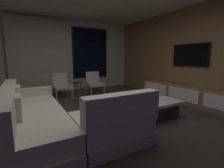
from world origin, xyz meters
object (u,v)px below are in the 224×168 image
Objects in this scene: sectional_couch at (53,119)px; book_stack_on_coffee_table at (143,99)px; mounted_tv at (190,55)px; accent_chair_by_curtain at (61,84)px; coffee_table at (146,106)px; media_console at (189,95)px; side_stool at (78,85)px; accent_chair_near_window at (94,82)px.

sectional_couch reaches higher than book_stack_on_coffee_table.
accent_chair_by_curtain is at bearing 142.95° from mounted_tv.
media_console is (1.59, 0.03, 0.06)m from coffee_table.
accent_chair_by_curtain is 0.54m from side_stool.
side_stool reaches higher than coffee_table.
side_stool is (-0.62, 2.62, -0.01)m from book_stack_on_coffee_table.
sectional_couch is 5.43× the size of side_stool.
accent_chair_by_curtain reaches higher than media_console.
book_stack_on_coffee_table is 2.69m from side_stool.
coffee_table is 2.89m from accent_chair_by_curtain.
accent_chair_by_curtain is (-1.16, 2.64, 0.05)m from book_stack_on_coffee_table.
sectional_couch is at bearing -175.67° from mounted_tv.
accent_chair_by_curtain reaches higher than book_stack_on_coffee_table.
book_stack_on_coffee_table is 2.89m from accent_chair_by_curtain.
coffee_table is 0.27m from book_stack_on_coffee_table.
coffee_table is at bearing -179.06° from media_console.
accent_chair_near_window reaches higher than coffee_table.
mounted_tv is at bearing 9.15° from book_stack_on_coffee_table.
coffee_table is 1.07× the size of mounted_tv.
accent_chair_near_window reaches higher than media_console.
side_stool is at bearing -2.40° from accent_chair_by_curtain.
accent_chair_near_window and accent_chair_by_curtain have the same top height.
side_stool is 3.45m from media_console.
side_stool is 3.58m from mounted_tv.
accent_chair_near_window is 1.14m from accent_chair_by_curtain.
media_console is at bearing 3.70° from book_stack_on_coffee_table.
book_stack_on_coffee_table is 0.29× the size of accent_chair_near_window.
side_stool is 0.15× the size of media_console.
book_stack_on_coffee_table is at bearing -0.73° from sectional_couch.
accent_chair_by_curtain is at bearing 75.05° from sectional_couch.
accent_chair_near_window is 1.70× the size of side_stool.
book_stack_on_coffee_table is 2.18m from mounted_tv.
book_stack_on_coffee_table is at bearing -176.30° from media_console.
coffee_table is at bearing 28.57° from book_stack_on_coffee_table.
side_stool reaches higher than book_stack_on_coffee_table.
mounted_tv is at bearing 7.21° from coffee_table.
accent_chair_by_curtain reaches higher than coffee_table.
mounted_tv is at bearing -49.46° from accent_chair_near_window.
side_stool is (0.54, -0.02, -0.06)m from accent_chair_by_curtain.
sectional_couch is 3.21× the size of accent_chair_near_window.
sectional_couch is 3.21× the size of accent_chair_by_curtain.
sectional_couch is at bearing -115.51° from side_stool.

